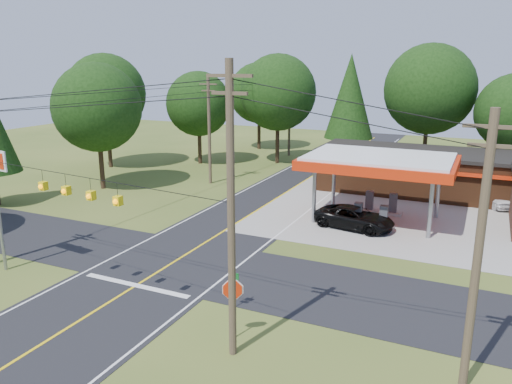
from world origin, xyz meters
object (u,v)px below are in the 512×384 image
at_px(sedan_car, 495,196).
at_px(octagonal_stop_sign, 233,294).
at_px(gas_canopy, 379,164).
at_px(suv_car, 355,218).

xyz_separation_m(sedan_car, octagonal_stop_sign, (-10.00, -27.01, 1.28)).
xyz_separation_m(gas_canopy, octagonal_stop_sign, (-2.00, -19.01, -2.22)).
height_order(gas_canopy, suv_car, gas_canopy).
height_order(sedan_car, octagonal_stop_sign, octagonal_stop_sign).
distance_m(gas_canopy, octagonal_stop_sign, 19.25).
bearing_deg(octagonal_stop_sign, sedan_car, 69.69).
height_order(suv_car, octagonal_stop_sign, octagonal_stop_sign).
bearing_deg(gas_canopy, suv_car, -111.06).
height_order(gas_canopy, octagonal_stop_sign, gas_canopy).
height_order(gas_canopy, sedan_car, gas_canopy).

